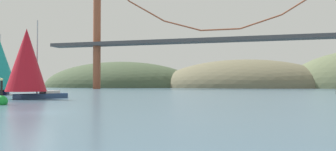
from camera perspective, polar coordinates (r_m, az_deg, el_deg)
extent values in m
plane|color=#426075|center=(23.68, -21.43, -5.87)|extent=(360.00, 360.00, 0.00)
ellipsoid|color=#6B664C|center=(154.06, 12.50, -2.05)|extent=(77.99, 44.00, 25.14)
ellipsoid|color=#425138|center=(168.68, -8.31, -2.00)|extent=(79.71, 44.00, 25.23)
cylinder|color=brown|center=(130.20, -11.85, 7.42)|extent=(2.80, 2.80, 43.46)
cube|color=#47474C|center=(115.60, 8.76, 5.93)|extent=(127.62, 6.00, 1.20)
cylinder|color=brown|center=(123.52, -3.61, 10.76)|extent=(13.34, 0.50, 8.23)
cylinder|color=brown|center=(118.74, 2.41, 8.37)|extent=(13.23, 0.50, 4.38)
cylinder|color=brown|center=(116.09, 8.76, 7.64)|extent=(13.09, 0.50, 0.50)
cylinder|color=brown|center=(115.54, 15.28, 8.69)|extent=(13.23, 0.50, 4.38)
cylinder|color=brown|center=(117.29, 21.80, 11.51)|extent=(13.34, 0.50, 8.23)
cube|color=#191E4C|center=(67.16, -26.40, -2.60)|extent=(6.65, 7.70, 0.59)
cube|color=beige|center=(68.54, -26.28, -2.18)|extent=(3.00, 3.12, 0.36)
cylinder|color=#B2B2B7|center=(66.47, -26.41, 1.98)|extent=(0.14, 0.14, 10.06)
cube|color=navy|center=(46.19, -20.48, -3.25)|extent=(4.00, 6.96, 0.63)
cube|color=beige|center=(46.86, -19.24, -2.62)|extent=(2.05, 2.50, 0.36)
cylinder|color=#B2B2B7|center=(45.91, -21.12, 2.94)|extent=(0.14, 0.14, 9.29)
cone|color=#B21423|center=(45.08, -22.70, 2.44)|extent=(6.18, 6.18, 7.75)
sphere|color=green|center=(33.82, -26.21, -3.93)|extent=(1.10, 1.10, 1.10)
cylinder|color=black|center=(33.79, -26.19, -2.16)|extent=(0.20, 0.20, 1.60)
sphere|color=#F2EA99|center=(33.78, -26.18, -0.60)|extent=(0.24, 0.24, 0.24)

